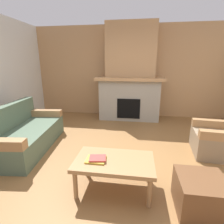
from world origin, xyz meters
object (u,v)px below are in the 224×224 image
Objects in this scene: coffee_table at (114,163)px; armchair at (220,139)px; fireplace at (130,79)px; couch at (24,134)px; ottoman at (201,195)px.

armchair is at bearing 33.95° from coffee_table.
fireplace is 3.27m from coffee_table.
fireplace is 1.43× the size of couch.
couch is at bearing -175.50° from armchair.
couch reaches higher than ottoman.
couch is at bearing 154.46° from coffee_table.
armchair is at bearing 4.50° from couch.
coffee_table is at bearing -146.05° from armchair.
couch reaches higher than coffee_table.
fireplace is at bearing 131.01° from armchair.
fireplace is 2.70× the size of coffee_table.
fireplace reaches higher than armchair.
ottoman is (1.00, -0.20, -0.18)m from coffee_table.
armchair is 2.12m from coffee_table.
coffee_table is (-1.76, -1.18, 0.08)m from armchair.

